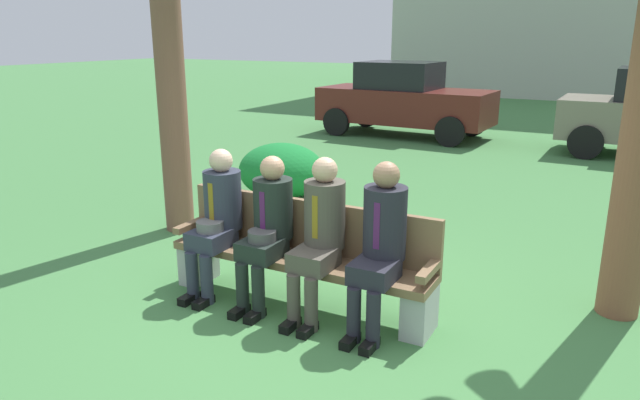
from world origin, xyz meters
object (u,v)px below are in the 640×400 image
object	(u,v)px
seated_man_centerleft	(268,224)
parked_car_near	(404,99)
seated_man_leftmost	(217,215)
seated_man_rightmost	(380,239)
park_bench	(302,255)
seated_man_centerright	(320,230)
shrub_near_bench	(282,171)

from	to	relation	value
seated_man_centerleft	parked_car_near	world-z (taller)	parked_car_near
seated_man_centerleft	seated_man_leftmost	bearing A→B (deg)	179.88
seated_man_rightmost	park_bench	bearing A→B (deg)	170.85
parked_car_near	seated_man_centerright	bearing A→B (deg)	-74.03
seated_man_leftmost	shrub_near_bench	world-z (taller)	seated_man_leftmost
seated_man_centerleft	parked_car_near	bearing A→B (deg)	102.91
seated_man_rightmost	parked_car_near	size ratio (longest dim) A/B	0.34
seated_man_leftmost	shrub_near_bench	size ratio (longest dim) A/B	1.04
park_bench	seated_man_centerleft	world-z (taller)	seated_man_centerleft
park_bench	seated_man_centerleft	xyz separation A→B (m)	(-0.25, -0.14, 0.28)
seated_man_centerright	shrub_near_bench	world-z (taller)	seated_man_centerright
seated_man_leftmost	parked_car_near	xyz separation A→B (m)	(-1.48, 8.82, 0.11)
seated_man_centerright	shrub_near_bench	xyz separation A→B (m)	(-2.21, 2.97, -0.35)
seated_man_leftmost	seated_man_centerleft	world-z (taller)	seated_man_leftmost
park_bench	shrub_near_bench	bearing A→B (deg)	124.61
seated_man_rightmost	parked_car_near	xyz separation A→B (m)	(-3.05, 8.81, 0.08)
seated_man_leftmost	shrub_near_bench	distance (m)	3.22
park_bench	seated_man_leftmost	bearing A→B (deg)	-170.33
seated_man_centerleft	shrub_near_bench	bearing A→B (deg)	119.84
parked_car_near	shrub_near_bench	bearing A→B (deg)	-86.94
seated_man_leftmost	parked_car_near	world-z (taller)	parked_car_near
seated_man_centerright	parked_car_near	distance (m)	9.17
seated_man_centerright	seated_man_rightmost	xyz separation A→B (m)	(0.53, 0.00, 0.01)
seated_man_leftmost	shrub_near_bench	xyz separation A→B (m)	(-1.17, 2.98, -0.33)
park_bench	seated_man_leftmost	xyz separation A→B (m)	(-0.79, -0.14, 0.29)
seated_man_centerleft	seated_man_centerright	size ratio (longest dim) A/B	0.97
parked_car_near	seated_man_leftmost	bearing A→B (deg)	-80.45
seated_man_leftmost	seated_man_centerright	bearing A→B (deg)	0.46
seated_man_rightmost	seated_man_centerright	bearing A→B (deg)	-179.82
park_bench	seated_man_centerleft	distance (m)	0.40
seated_man_leftmost	seated_man_centerleft	size ratio (longest dim) A/B	1.01
seated_man_centerleft	shrub_near_bench	size ratio (longest dim) A/B	1.03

